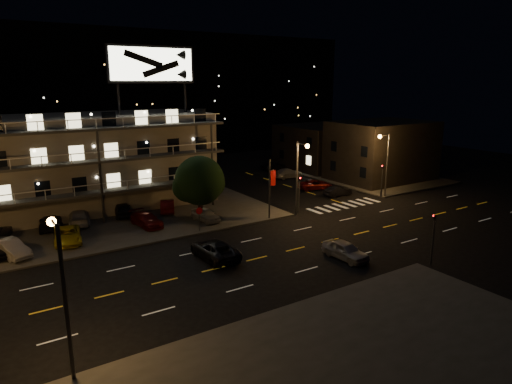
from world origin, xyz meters
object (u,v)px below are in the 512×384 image
lot_car_7 (79,217)px  lot_car_2 (68,235)px  road_car_west (215,250)px  lot_car_4 (206,215)px  tree (199,182)px  side_car_0 (338,191)px  road_car_east (345,250)px

lot_car_7 → lot_car_2: bearing=78.4°
lot_car_2 → road_car_west: size_ratio=0.89×
lot_car_4 → lot_car_7: lot_car_7 is taller
tree → lot_car_2: 13.45m
road_car_west → lot_car_4: bearing=-113.2°
tree → side_car_0: 19.49m
lot_car_4 → road_car_east: bearing=-78.7°
side_car_0 → road_car_east: bearing=140.4°
tree → road_car_east: tree is taller
lot_car_4 → road_car_east: (5.14, -15.12, -0.08)m
lot_car_4 → road_car_east: 15.97m
side_car_0 → lot_car_2: bearing=91.2°
side_car_0 → road_car_east: 21.06m
lot_car_2 → lot_car_7: (2.05, 5.04, 0.05)m
lot_car_2 → tree: bearing=9.2°
lot_car_2 → lot_car_7: size_ratio=0.97×
lot_car_2 → lot_car_4: lot_car_2 is taller
side_car_0 → road_car_west: (-22.75, -9.98, 0.12)m
tree → road_car_east: size_ratio=1.57×
side_car_0 → lot_car_7: bearing=81.8°
lot_car_4 → lot_car_7: 12.67m
tree → lot_car_4: tree is taller
lot_car_4 → lot_car_7: (-11.21, 5.90, 0.06)m
lot_car_4 → road_car_east: lot_car_4 is taller
road_car_west → lot_car_2: bearing=-47.5°
tree → lot_car_4: bearing=-74.5°
lot_car_2 → road_car_east: lot_car_2 is taller
tree → lot_car_7: size_ratio=1.35×
road_car_east → road_car_west: bearing=143.7°
tree → lot_car_2: tree is taller
lot_car_7 → road_car_east: size_ratio=1.16×
lot_car_4 → lot_car_2: bearing=168.8°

